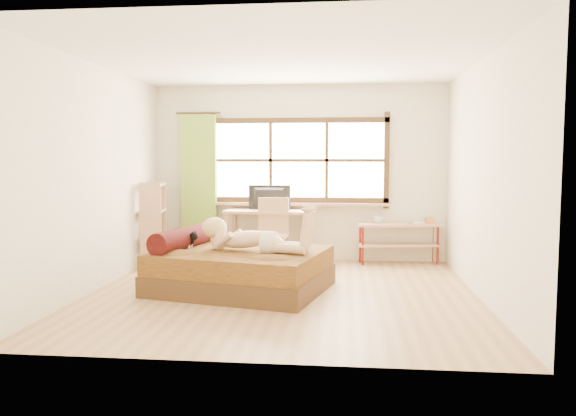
# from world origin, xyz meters

# --- Properties ---
(floor) EXTENTS (4.50, 4.50, 0.00)m
(floor) POSITION_xyz_m (0.00, 0.00, 0.00)
(floor) COLOR #9E754C
(floor) RESTS_ON ground
(ceiling) EXTENTS (4.50, 4.50, 0.00)m
(ceiling) POSITION_xyz_m (0.00, 0.00, 2.70)
(ceiling) COLOR white
(ceiling) RESTS_ON wall_back
(wall_back) EXTENTS (4.50, 0.00, 4.50)m
(wall_back) POSITION_xyz_m (0.00, 2.25, 1.35)
(wall_back) COLOR silver
(wall_back) RESTS_ON floor
(wall_front) EXTENTS (4.50, 0.00, 4.50)m
(wall_front) POSITION_xyz_m (0.00, -2.25, 1.35)
(wall_front) COLOR silver
(wall_front) RESTS_ON floor
(wall_left) EXTENTS (0.00, 4.50, 4.50)m
(wall_left) POSITION_xyz_m (-2.25, 0.00, 1.35)
(wall_left) COLOR silver
(wall_left) RESTS_ON floor
(wall_right) EXTENTS (0.00, 4.50, 4.50)m
(wall_right) POSITION_xyz_m (2.25, 0.00, 1.35)
(wall_right) COLOR silver
(wall_right) RESTS_ON floor
(window) EXTENTS (2.80, 0.16, 1.46)m
(window) POSITION_xyz_m (0.00, 2.22, 1.51)
(window) COLOR #FFEDBF
(window) RESTS_ON wall_back
(curtain) EXTENTS (0.55, 0.10, 2.20)m
(curtain) POSITION_xyz_m (-1.55, 2.13, 1.15)
(curtain) COLOR #629C2A
(curtain) RESTS_ON wall_back
(bed) EXTENTS (2.24, 1.95, 0.73)m
(bed) POSITION_xyz_m (-0.56, 0.15, 0.26)
(bed) COLOR #34210F
(bed) RESTS_ON floor
(woman) EXTENTS (1.40, 0.69, 0.58)m
(woman) POSITION_xyz_m (-0.36, 0.08, 0.77)
(woman) COLOR #D9B18B
(woman) RESTS_ON bed
(kitten) EXTENTS (0.31, 0.18, 0.23)m
(kitten) POSITION_xyz_m (-1.23, 0.23, 0.60)
(kitten) COLOR black
(kitten) RESTS_ON bed
(desk) EXTENTS (1.31, 0.65, 0.80)m
(desk) POSITION_xyz_m (-0.43, 1.95, 0.70)
(desk) COLOR #A58559
(desk) RESTS_ON floor
(monitor) EXTENTS (0.65, 0.12, 0.37)m
(monitor) POSITION_xyz_m (-0.43, 2.00, 0.99)
(monitor) COLOR black
(monitor) RESTS_ON desk
(chair) EXTENTS (0.47, 0.47, 1.01)m
(chair) POSITION_xyz_m (-0.33, 1.59, 0.56)
(chair) COLOR #A58559
(chair) RESTS_ON floor
(pipe_shelf) EXTENTS (1.25, 0.47, 0.69)m
(pipe_shelf) POSITION_xyz_m (1.54, 2.07, 0.45)
(pipe_shelf) COLOR #A58559
(pipe_shelf) RESTS_ON floor
(cup) EXTENTS (0.15, 0.15, 0.10)m
(cup) POSITION_xyz_m (1.22, 2.07, 0.66)
(cup) COLOR gray
(cup) RESTS_ON pipe_shelf
(book) EXTENTS (0.21, 0.26, 0.02)m
(book) POSITION_xyz_m (1.72, 2.07, 0.62)
(book) COLOR gray
(book) RESTS_ON pipe_shelf
(bookshelf) EXTENTS (0.39, 0.58, 1.23)m
(bookshelf) POSITION_xyz_m (-2.08, 1.53, 0.62)
(bookshelf) COLOR #A58559
(bookshelf) RESTS_ON floor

